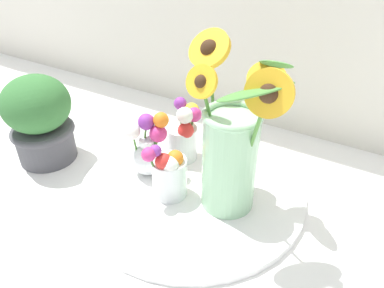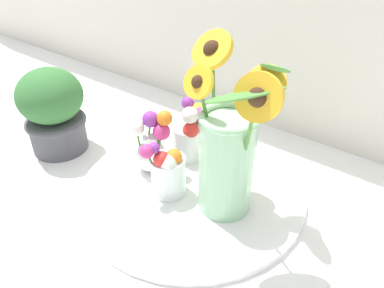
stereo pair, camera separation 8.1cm
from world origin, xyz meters
name	(u,v)px [view 1 (the left image)]	position (x,y,z in m)	size (l,w,h in m)	color
ground_plane	(152,218)	(0.00, 0.00, 0.00)	(6.00, 6.00, 0.00)	white
serving_tray	(192,189)	(0.03, 0.12, 0.01)	(0.52, 0.52, 0.02)	white
mason_jar_sunflowers	(231,148)	(0.13, 0.11, 0.16)	(0.27, 0.24, 0.36)	#99CC9E
vase_small_center	(169,173)	(0.00, 0.07, 0.08)	(0.08, 0.09, 0.14)	white
vase_bulb_right	(148,149)	(-0.09, 0.12, 0.08)	(0.09, 0.08, 0.16)	white
vase_small_back	(184,134)	(-0.04, 0.21, 0.09)	(0.08, 0.09, 0.15)	white
potted_plant	(40,118)	(-0.37, 0.05, 0.12)	(0.17, 0.17, 0.23)	#4C4C51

